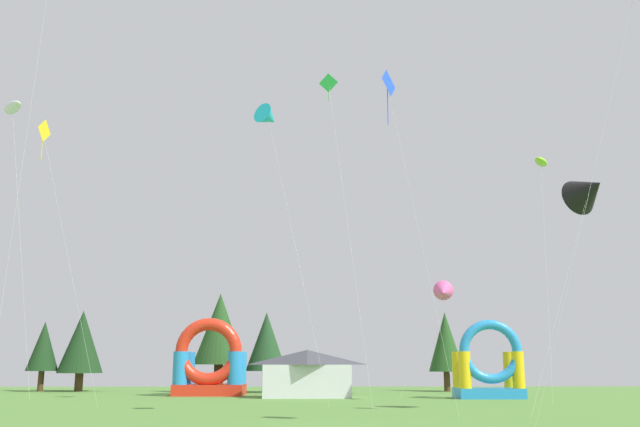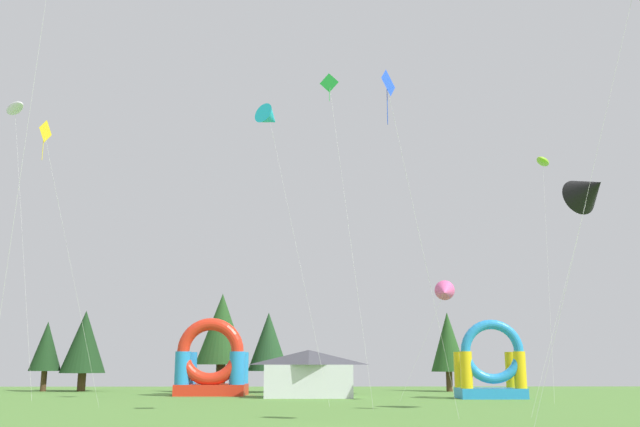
{
  "view_description": "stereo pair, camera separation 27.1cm",
  "coord_description": "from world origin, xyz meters",
  "px_view_note": "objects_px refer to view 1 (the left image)",
  "views": [
    {
      "loc": [
        -0.74,
        -30.79,
        2.81
      ],
      "look_at": [
        0.0,
        10.11,
        11.57
      ],
      "focal_mm": 39.43,
      "sensor_mm": 36.0,
      "label": 1
    },
    {
      "loc": [
        -0.47,
        -30.8,
        2.81
      ],
      "look_at": [
        0.0,
        10.11,
        11.57
      ],
      "focal_mm": 39.43,
      "sensor_mm": 36.0,
      "label": 2
    }
  ],
  "objects_px": {
    "kite_black_delta": "(589,190)",
    "festival_tent": "(307,374)",
    "inflatable_red_slide": "(210,368)",
    "kite_lime_parafoil": "(541,162)",
    "kite_green_diamond": "(329,87)",
    "kite_blue_diamond": "(386,87)",
    "kite_white_parafoil": "(13,108)",
    "inflatable_blue_arch": "(489,369)",
    "kite_yellow_diamond": "(42,134)",
    "kite_cyan_delta": "(268,118)",
    "kite_pink_delta": "(443,292)"
  },
  "relations": [
    {
      "from": "kite_yellow_diamond",
      "to": "inflatable_red_slide",
      "type": "distance_m",
      "value": 26.77
    },
    {
      "from": "kite_black_delta",
      "to": "kite_green_diamond",
      "type": "xyz_separation_m",
      "value": [
        -15.3,
        8.49,
        9.97
      ]
    },
    {
      "from": "kite_black_delta",
      "to": "inflatable_red_slide",
      "type": "height_order",
      "value": "kite_black_delta"
    },
    {
      "from": "kite_white_parafoil",
      "to": "kite_yellow_diamond",
      "type": "height_order",
      "value": "kite_white_parafoil"
    },
    {
      "from": "kite_white_parafoil",
      "to": "kite_blue_diamond",
      "type": "xyz_separation_m",
      "value": [
        31.92,
        -25.18,
        -8.05
      ]
    },
    {
      "from": "inflatable_blue_arch",
      "to": "kite_cyan_delta",
      "type": "bearing_deg",
      "value": -157.67
    },
    {
      "from": "kite_green_diamond",
      "to": "kite_pink_delta",
      "type": "bearing_deg",
      "value": 30.14
    },
    {
      "from": "kite_green_diamond",
      "to": "kite_black_delta",
      "type": "bearing_deg",
      "value": -29.04
    },
    {
      "from": "kite_blue_diamond",
      "to": "festival_tent",
      "type": "xyz_separation_m",
      "value": [
        -4.39,
        24.24,
        -16.07
      ]
    },
    {
      "from": "kite_green_diamond",
      "to": "inflatable_blue_arch",
      "type": "bearing_deg",
      "value": 36.78
    },
    {
      "from": "kite_pink_delta",
      "to": "kite_lime_parafoil",
      "type": "relative_size",
      "value": 0.45
    },
    {
      "from": "kite_blue_diamond",
      "to": "inflatable_red_slide",
      "type": "distance_m",
      "value": 34.64
    },
    {
      "from": "inflatable_red_slide",
      "to": "kite_yellow_diamond",
      "type": "bearing_deg",
      "value": -114.31
    },
    {
      "from": "kite_white_parafoil",
      "to": "kite_yellow_diamond",
      "type": "bearing_deg",
      "value": -60.45
    },
    {
      "from": "kite_black_delta",
      "to": "kite_pink_delta",
      "type": "bearing_deg",
      "value": 114.77
    },
    {
      "from": "kite_blue_diamond",
      "to": "kite_green_diamond",
      "type": "distance_m",
      "value": 13.23
    },
    {
      "from": "kite_yellow_diamond",
      "to": "inflatable_blue_arch",
      "type": "distance_m",
      "value": 38.96
    },
    {
      "from": "kite_white_parafoil",
      "to": "inflatable_blue_arch",
      "type": "bearing_deg",
      "value": -4.19
    },
    {
      "from": "kite_cyan_delta",
      "to": "festival_tent",
      "type": "distance_m",
      "value": 21.97
    },
    {
      "from": "inflatable_blue_arch",
      "to": "kite_black_delta",
      "type": "bearing_deg",
      "value": -84.49
    },
    {
      "from": "inflatable_red_slide",
      "to": "kite_black_delta",
      "type": "bearing_deg",
      "value": -43.63
    },
    {
      "from": "kite_white_parafoil",
      "to": "festival_tent",
      "type": "bearing_deg",
      "value": -1.95
    },
    {
      "from": "kite_lime_parafoil",
      "to": "kite_green_diamond",
      "type": "xyz_separation_m",
      "value": [
        -18.54,
        -8.78,
        3.14
      ]
    },
    {
      "from": "inflatable_blue_arch",
      "to": "festival_tent",
      "type": "bearing_deg",
      "value": 171.74
    },
    {
      "from": "kite_white_parafoil",
      "to": "kite_lime_parafoil",
      "type": "distance_m",
      "value": 48.24
    },
    {
      "from": "kite_black_delta",
      "to": "kite_cyan_delta",
      "type": "bearing_deg",
      "value": 150.82
    },
    {
      "from": "kite_pink_delta",
      "to": "inflatable_red_slide",
      "type": "xyz_separation_m",
      "value": [
        -19.35,
        10.77,
        -5.87
      ]
    },
    {
      "from": "kite_green_diamond",
      "to": "kite_cyan_delta",
      "type": "xyz_separation_m",
      "value": [
        -4.64,
        2.64,
        -1.47
      ]
    },
    {
      "from": "festival_tent",
      "to": "inflatable_blue_arch",
      "type": "bearing_deg",
      "value": -8.26
    },
    {
      "from": "kite_pink_delta",
      "to": "festival_tent",
      "type": "height_order",
      "value": "kite_pink_delta"
    },
    {
      "from": "kite_white_parafoil",
      "to": "kite_cyan_delta",
      "type": "height_order",
      "value": "kite_white_parafoil"
    },
    {
      "from": "kite_green_diamond",
      "to": "kite_cyan_delta",
      "type": "distance_m",
      "value": 5.54
    },
    {
      "from": "kite_white_parafoil",
      "to": "festival_tent",
      "type": "distance_m",
      "value": 36.61
    },
    {
      "from": "kite_pink_delta",
      "to": "kite_cyan_delta",
      "type": "height_order",
      "value": "kite_cyan_delta"
    },
    {
      "from": "kite_blue_diamond",
      "to": "festival_tent",
      "type": "distance_m",
      "value": 29.41
    },
    {
      "from": "kite_green_diamond",
      "to": "inflatable_red_slide",
      "type": "relative_size",
      "value": 3.46
    },
    {
      "from": "kite_lime_parafoil",
      "to": "kite_green_diamond",
      "type": "bearing_deg",
      "value": -154.66
    },
    {
      "from": "kite_white_parafoil",
      "to": "kite_black_delta",
      "type": "xyz_separation_m",
      "value": [
        44.38,
        -21.71,
        -13.12
      ]
    },
    {
      "from": "kite_black_delta",
      "to": "festival_tent",
      "type": "xyz_separation_m",
      "value": [
        -16.86,
        20.77,
        -11.0
      ]
    },
    {
      "from": "inflatable_red_slide",
      "to": "festival_tent",
      "type": "relative_size",
      "value": 0.93
    },
    {
      "from": "kite_lime_parafoil",
      "to": "inflatable_red_slide",
      "type": "height_order",
      "value": "kite_lime_parafoil"
    },
    {
      "from": "kite_black_delta",
      "to": "kite_green_diamond",
      "type": "relative_size",
      "value": 0.61
    },
    {
      "from": "kite_white_parafoil",
      "to": "kite_cyan_delta",
      "type": "relative_size",
      "value": 1.19
    },
    {
      "from": "kite_black_delta",
      "to": "kite_yellow_diamond",
      "type": "bearing_deg",
      "value": 172.49
    },
    {
      "from": "kite_yellow_diamond",
      "to": "festival_tent",
      "type": "relative_size",
      "value": 2.52
    },
    {
      "from": "kite_cyan_delta",
      "to": "inflatable_blue_arch",
      "type": "relative_size",
      "value": 3.52
    },
    {
      "from": "kite_yellow_diamond",
      "to": "festival_tent",
      "type": "height_order",
      "value": "kite_yellow_diamond"
    },
    {
      "from": "kite_white_parafoil",
      "to": "kite_pink_delta",
      "type": "distance_m",
      "value": 42.78
    },
    {
      "from": "kite_black_delta",
      "to": "festival_tent",
      "type": "distance_m",
      "value": 28.93
    },
    {
      "from": "kite_black_delta",
      "to": "inflatable_blue_arch",
      "type": "relative_size",
      "value": 2.25
    }
  ]
}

